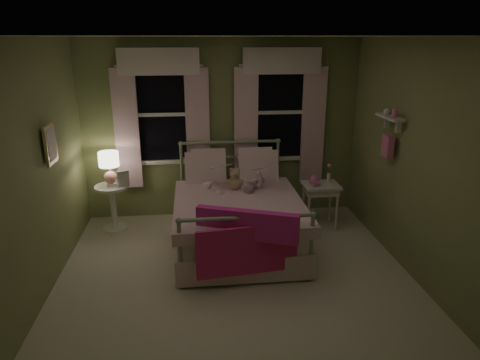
{
  "coord_description": "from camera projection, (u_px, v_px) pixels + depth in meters",
  "views": [
    {
      "loc": [
        -0.43,
        -4.07,
        2.59
      ],
      "look_at": [
        0.11,
        0.66,
        1.0
      ],
      "focal_mm": 32.0,
      "sensor_mm": 36.0,
      "label": 1
    }
  ],
  "objects": [
    {
      "name": "room_shell",
      "position": [
        237.0,
        173.0,
        4.29
      ],
      "size": [
        4.2,
        4.2,
        4.2
      ],
      "color": "silver",
      "rests_on": "ground"
    },
    {
      "name": "bed",
      "position": [
        237.0,
        216.0,
        5.54
      ],
      "size": [
        1.58,
        2.04,
        1.18
      ],
      "color": "white",
      "rests_on": "ground"
    },
    {
      "name": "pink_throw",
      "position": [
        247.0,
        235.0,
        4.5
      ],
      "size": [
        1.1,
        0.48,
        0.71
      ],
      "color": "#D32992",
      "rests_on": "bed"
    },
    {
      "name": "child_left",
      "position": [
        213.0,
        167.0,
        5.73
      ],
      "size": [
        0.3,
        0.24,
        0.74
      ],
      "primitive_type": "imported",
      "rotation": [
        0.0,
        0.0,
        3.38
      ],
      "color": "#F7D1DD",
      "rests_on": "bed"
    },
    {
      "name": "child_right",
      "position": [
        254.0,
        164.0,
        5.79
      ],
      "size": [
        0.46,
        0.42,
        0.78
      ],
      "primitive_type": "imported",
      "rotation": [
        0.0,
        0.0,
        2.73
      ],
      "color": "#F7D1DD",
      "rests_on": "bed"
    },
    {
      "name": "book_left",
      "position": [
        214.0,
        171.0,
        5.49
      ],
      "size": [
        0.23,
        0.18,
        0.26
      ],
      "primitive_type": "imported",
      "rotation": [
        1.22,
        0.0,
        0.35
      ],
      "color": "beige",
      "rests_on": "child_left"
    },
    {
      "name": "book_right",
      "position": [
        257.0,
        172.0,
        5.56
      ],
      "size": [
        0.22,
        0.18,
        0.26
      ],
      "primitive_type": "imported",
      "rotation": [
        1.22,
        0.0,
        0.4
      ],
      "color": "beige",
      "rests_on": "child_right"
    },
    {
      "name": "teddy_bear",
      "position": [
        235.0,
        180.0,
        5.66
      ],
      "size": [
        0.23,
        0.19,
        0.32
      ],
      "color": "tan",
      "rests_on": "bed"
    },
    {
      "name": "nightstand_left",
      "position": [
        113.0,
        201.0,
        5.96
      ],
      "size": [
        0.46,
        0.46,
        0.65
      ],
      "color": "white",
      "rests_on": "ground"
    },
    {
      "name": "table_lamp",
      "position": [
        109.0,
        164.0,
        5.79
      ],
      "size": [
        0.27,
        0.27,
        0.45
      ],
      "color": "#DD9282",
      "rests_on": "nightstand_left"
    },
    {
      "name": "book_nightstand",
      "position": [
        118.0,
        187.0,
        5.82
      ],
      "size": [
        0.22,
        0.26,
        0.02
      ],
      "primitive_type": "imported",
      "rotation": [
        0.0,
        0.0,
        0.3
      ],
      "color": "beige",
      "rests_on": "nightstand_left"
    },
    {
      "name": "nightstand_right",
      "position": [
        321.0,
        191.0,
        5.98
      ],
      "size": [
        0.5,
        0.4,
        0.64
      ],
      "color": "white",
      "rests_on": "ground"
    },
    {
      "name": "pink_toy",
      "position": [
        314.0,
        181.0,
        5.91
      ],
      "size": [
        0.14,
        0.19,
        0.14
      ],
      "color": "pink",
      "rests_on": "nightstand_right"
    },
    {
      "name": "bud_vase",
      "position": [
        329.0,
        173.0,
        5.96
      ],
      "size": [
        0.06,
        0.06,
        0.28
      ],
      "color": "white",
      "rests_on": "nightstand_right"
    },
    {
      "name": "window_left",
      "position": [
        161.0,
        110.0,
        6.01
      ],
      "size": [
        1.34,
        0.13,
        1.96
      ],
      "color": "black",
      "rests_on": "room_shell"
    },
    {
      "name": "window_right",
      "position": [
        280.0,
        108.0,
        6.19
      ],
      "size": [
        1.34,
        0.13,
        1.96
      ],
      "color": "black",
      "rests_on": "room_shell"
    },
    {
      "name": "wall_shelf",
      "position": [
        389.0,
        132.0,
        5.08
      ],
      "size": [
        0.15,
        0.5,
        0.6
      ],
      "color": "white",
      "rests_on": "room_shell"
    },
    {
      "name": "framed_picture",
      "position": [
        51.0,
        145.0,
        4.58
      ],
      "size": [
        0.03,
        0.32,
        0.42
      ],
      "color": "beige",
      "rests_on": "room_shell"
    }
  ]
}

